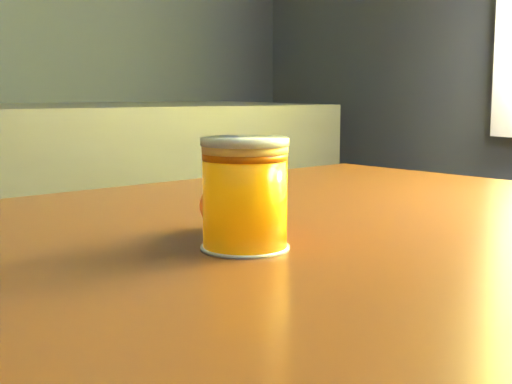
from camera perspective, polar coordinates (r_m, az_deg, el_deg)
table at (r=0.65m, az=0.38°, el=-12.66°), size 1.21×0.96×0.81m
juice_glass at (r=0.58m, az=-0.89°, el=-0.22°), size 0.07×0.07×0.09m
orange_front at (r=0.61m, az=-0.98°, el=-1.25°), size 0.07×0.07×0.06m
orange_back at (r=0.65m, az=-2.08°, el=-1.07°), size 0.06×0.06×0.05m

